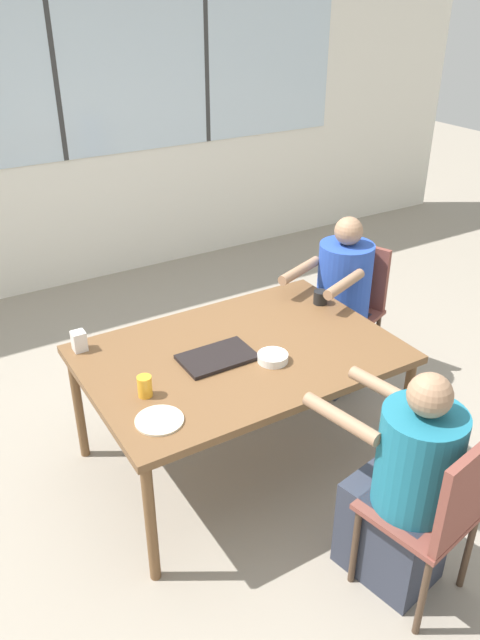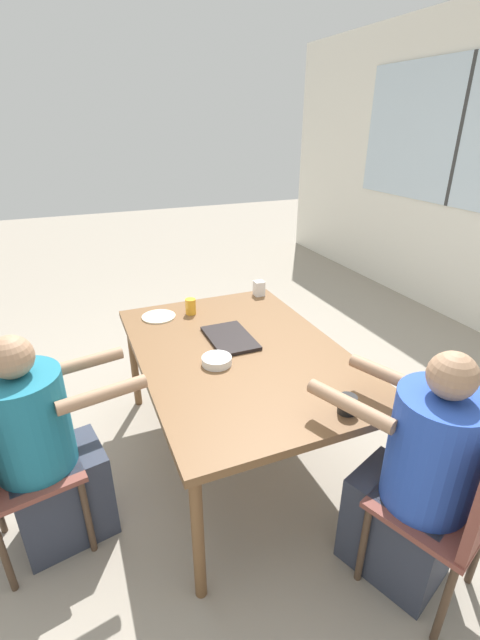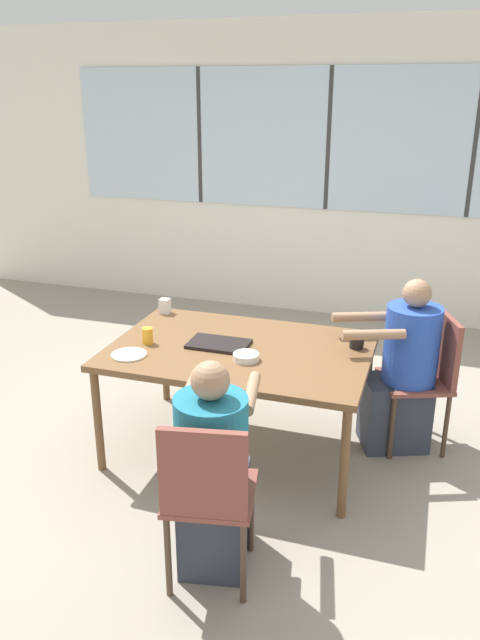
{
  "view_description": "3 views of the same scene",
  "coord_description": "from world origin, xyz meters",
  "px_view_note": "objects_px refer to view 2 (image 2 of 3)",
  "views": [
    {
      "loc": [
        -1.39,
        -2.31,
        2.37
      ],
      "look_at": [
        0.0,
        0.0,
        0.89
      ],
      "focal_mm": 35.0,
      "sensor_mm": 36.0,
      "label": 1
    },
    {
      "loc": [
        1.87,
        -0.77,
        1.83
      ],
      "look_at": [
        0.0,
        0.0,
        0.89
      ],
      "focal_mm": 24.0,
      "sensor_mm": 36.0,
      "label": 2
    },
    {
      "loc": [
        1.07,
        -3.32,
        2.19
      ],
      "look_at": [
        0.0,
        0.0,
        0.89
      ],
      "focal_mm": 35.0,
      "sensor_mm": 36.0,
      "label": 3
    }
  ],
  "objects_px": {
    "person_woman_green_shirt": "(47,456)",
    "bowl_white_shallow": "(217,361)",
    "chair_for_woman_green_shirt": "(2,463)",
    "coffee_mug": "(348,405)",
    "chair_for_man_blue_shirt": "(460,505)",
    "milk_carton_small": "(259,288)",
    "person_man_blue_shirt": "(415,485)",
    "juice_glass": "(191,306)"
  },
  "relations": [
    {
      "from": "person_woman_green_shirt",
      "to": "bowl_white_shallow",
      "type": "bearing_deg",
      "value": 86.15
    },
    {
      "from": "chair_for_woman_green_shirt",
      "to": "coffee_mug",
      "type": "distance_m",
      "value": 1.47
    },
    {
      "from": "chair_for_man_blue_shirt",
      "to": "person_woman_green_shirt",
      "type": "xyz_separation_m",
      "value": [
        -0.92,
        -1.43,
        -0.05
      ]
    },
    {
      "from": "milk_carton_small",
      "to": "person_man_blue_shirt",
      "type": "bearing_deg",
      "value": -2.14
    },
    {
      "from": "coffee_mug",
      "to": "chair_for_woman_green_shirt",
      "type": "bearing_deg",
      "value": -107.92
    },
    {
      "from": "chair_for_man_blue_shirt",
      "to": "person_woman_green_shirt",
      "type": "height_order",
      "value": "person_woman_green_shirt"
    },
    {
      "from": "chair_for_man_blue_shirt",
      "to": "juice_glass",
      "type": "xyz_separation_m",
      "value": [
        -1.68,
        -0.54,
        0.23
      ]
    },
    {
      "from": "person_man_blue_shirt",
      "to": "milk_carton_small",
      "type": "height_order",
      "value": "person_man_blue_shirt"
    },
    {
      "from": "juice_glass",
      "to": "bowl_white_shallow",
      "type": "height_order",
      "value": "juice_glass"
    },
    {
      "from": "person_man_blue_shirt",
      "to": "milk_carton_small",
      "type": "relative_size",
      "value": 10.76
    },
    {
      "from": "chair_for_woman_green_shirt",
      "to": "chair_for_man_blue_shirt",
      "type": "relative_size",
      "value": 1.0
    },
    {
      "from": "person_woman_green_shirt",
      "to": "coffee_mug",
      "type": "height_order",
      "value": "person_woman_green_shirt"
    },
    {
      "from": "chair_for_man_blue_shirt",
      "to": "bowl_white_shallow",
      "type": "bearing_deg",
      "value": 99.02
    },
    {
      "from": "chair_for_woman_green_shirt",
      "to": "milk_carton_small",
      "type": "height_order",
      "value": "chair_for_woman_green_shirt"
    },
    {
      "from": "bowl_white_shallow",
      "to": "coffee_mug",
      "type": "bearing_deg",
      "value": 32.89
    },
    {
      "from": "chair_for_woman_green_shirt",
      "to": "chair_for_man_blue_shirt",
      "type": "height_order",
      "value": "same"
    },
    {
      "from": "person_woman_green_shirt",
      "to": "milk_carton_small",
      "type": "height_order",
      "value": "person_woman_green_shirt"
    },
    {
      "from": "chair_for_man_blue_shirt",
      "to": "coffee_mug",
      "type": "bearing_deg",
      "value": 95.05
    },
    {
      "from": "chair_for_woman_green_shirt",
      "to": "person_man_blue_shirt",
      "type": "relative_size",
      "value": 0.79
    },
    {
      "from": "milk_carton_small",
      "to": "person_woman_green_shirt",
      "type": "bearing_deg",
      "value": -58.35
    },
    {
      "from": "person_woman_green_shirt",
      "to": "juice_glass",
      "type": "relative_size",
      "value": 10.77
    },
    {
      "from": "person_woman_green_shirt",
      "to": "bowl_white_shallow",
      "type": "relative_size",
      "value": 7.15
    },
    {
      "from": "person_man_blue_shirt",
      "to": "coffee_mug",
      "type": "relative_size",
      "value": 13.09
    },
    {
      "from": "juice_glass",
      "to": "milk_carton_small",
      "type": "height_order",
      "value": "milk_carton_small"
    },
    {
      "from": "chair_for_woman_green_shirt",
      "to": "bowl_white_shallow",
      "type": "distance_m",
      "value": 1.04
    },
    {
      "from": "chair_for_woman_green_shirt",
      "to": "coffee_mug",
      "type": "relative_size",
      "value": 10.28
    },
    {
      "from": "coffee_mug",
      "to": "juice_glass",
      "type": "height_order",
      "value": "juice_glass"
    },
    {
      "from": "chair_for_man_blue_shirt",
      "to": "person_woman_green_shirt",
      "type": "relative_size",
      "value": 0.81
    },
    {
      "from": "person_woman_green_shirt",
      "to": "person_man_blue_shirt",
      "type": "bearing_deg",
      "value": 50.06
    },
    {
      "from": "chair_for_man_blue_shirt",
      "to": "milk_carton_small",
      "type": "xyz_separation_m",
      "value": [
        -1.8,
        0.0,
        0.23
      ]
    },
    {
      "from": "chair_for_man_blue_shirt",
      "to": "person_man_blue_shirt",
      "type": "bearing_deg",
      "value": 90.0
    },
    {
      "from": "coffee_mug",
      "to": "milk_carton_small",
      "type": "distance_m",
      "value": 1.38
    },
    {
      "from": "chair_for_woman_green_shirt",
      "to": "bowl_white_shallow",
      "type": "relative_size",
      "value": 5.79
    },
    {
      "from": "person_woman_green_shirt",
      "to": "juice_glass",
      "type": "height_order",
      "value": "person_woman_green_shirt"
    },
    {
      "from": "juice_glass",
      "to": "coffee_mug",
      "type": "bearing_deg",
      "value": 14.52
    },
    {
      "from": "juice_glass",
      "to": "chair_for_woman_green_shirt",
      "type": "bearing_deg",
      "value": -53.41
    },
    {
      "from": "chair_for_woman_green_shirt",
      "to": "milk_carton_small",
      "type": "distance_m",
      "value": 1.86
    },
    {
      "from": "chair_for_woman_green_shirt",
      "to": "juice_glass",
      "type": "height_order",
      "value": "chair_for_woman_green_shirt"
    },
    {
      "from": "juice_glass",
      "to": "milk_carton_small",
      "type": "relative_size",
      "value": 0.97
    },
    {
      "from": "bowl_white_shallow",
      "to": "person_woman_green_shirt",
      "type": "bearing_deg",
      "value": -82.96
    },
    {
      "from": "coffee_mug",
      "to": "bowl_white_shallow",
      "type": "xyz_separation_m",
      "value": [
        -0.58,
        -0.38,
        -0.02
      ]
    },
    {
      "from": "chair_for_man_blue_shirt",
      "to": "coffee_mug",
      "type": "xyz_separation_m",
      "value": [
        -0.44,
        -0.22,
        0.22
      ]
    }
  ]
}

